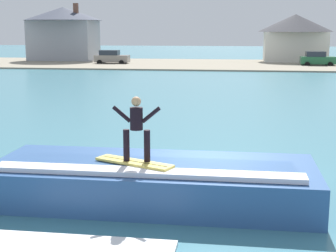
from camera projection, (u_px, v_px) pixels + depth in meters
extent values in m
plane|color=teal|center=(205.00, 189.00, 14.25)|extent=(260.00, 260.00, 0.00)
cube|color=#305893|center=(153.00, 182.00, 13.26)|extent=(8.45, 3.29, 1.00)
cube|color=#305893|center=(150.00, 166.00, 12.76)|extent=(7.19, 1.48, 0.11)
cube|color=white|center=(145.00, 172.00, 12.12)|extent=(7.61, 0.59, 0.12)
cube|color=#EAD159|center=(134.00, 162.00, 12.68)|extent=(2.14, 1.30, 0.06)
cube|color=black|center=(134.00, 161.00, 12.67)|extent=(1.81, 0.82, 0.01)
cylinder|color=black|center=(126.00, 145.00, 12.65)|extent=(0.16, 0.16, 0.81)
cylinder|color=black|center=(147.00, 146.00, 12.58)|extent=(0.16, 0.16, 0.81)
cylinder|color=black|center=(136.00, 119.00, 12.49)|extent=(0.32, 0.32, 0.56)
sphere|color=tan|center=(136.00, 101.00, 12.40)|extent=(0.24, 0.24, 0.24)
cylinder|color=black|center=(122.00, 114.00, 12.52)|extent=(0.49, 0.10, 0.43)
cylinder|color=black|center=(151.00, 115.00, 12.41)|extent=(0.49, 0.10, 0.43)
cube|color=gray|center=(235.00, 65.00, 64.40)|extent=(120.00, 20.12, 0.17)
cube|color=gray|center=(112.00, 59.00, 65.57)|extent=(4.44, 1.75, 0.90)
cube|color=#262D38|center=(110.00, 53.00, 65.47)|extent=(2.44, 1.57, 0.64)
cylinder|color=black|center=(125.00, 62.00, 66.35)|extent=(0.64, 0.22, 0.64)
cylinder|color=black|center=(121.00, 63.00, 64.55)|extent=(0.64, 0.22, 0.64)
cylinder|color=black|center=(103.00, 62.00, 66.76)|extent=(0.64, 0.22, 0.64)
cylinder|color=black|center=(100.00, 62.00, 64.96)|extent=(0.64, 0.22, 0.64)
cube|color=#23663D|center=(318.00, 60.00, 61.99)|extent=(4.18, 1.92, 0.90)
cube|color=#262D38|center=(316.00, 54.00, 61.89)|extent=(2.30, 1.73, 0.64)
cylinder|color=black|center=(328.00, 63.00, 62.87)|extent=(0.64, 0.22, 0.64)
cylinder|color=black|center=(330.00, 65.00, 60.90)|extent=(0.64, 0.22, 0.64)
cylinder|color=black|center=(305.00, 63.00, 63.25)|extent=(0.64, 0.22, 0.64)
cylinder|color=black|center=(307.00, 64.00, 61.29)|extent=(0.64, 0.22, 0.64)
cube|color=#9EA3AD|center=(64.00, 41.00, 72.51)|extent=(9.01, 6.33, 5.79)
cone|color=#383D4C|center=(63.00, 14.00, 71.79)|extent=(11.17, 11.17, 1.87)
cube|color=brown|center=(76.00, 10.00, 70.46)|extent=(0.60, 0.60, 1.80)
cube|color=silver|center=(294.00, 47.00, 69.82)|extent=(8.28, 7.05, 4.20)
cone|color=#2D2D33|center=(295.00, 23.00, 69.20)|extent=(10.27, 10.27, 2.39)
cube|color=white|center=(74.00, 250.00, 10.21)|extent=(4.07, 1.34, 0.10)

